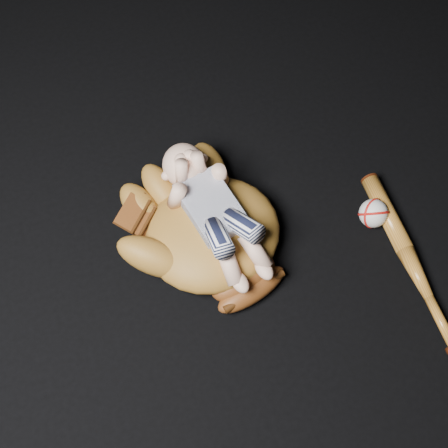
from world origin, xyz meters
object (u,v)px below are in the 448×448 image
at_px(newborn_baby, 218,215).
at_px(baseball_bat, 410,260).
at_px(baseball_glove, 212,230).
at_px(baseball, 374,213).

height_order(newborn_baby, baseball_bat, newborn_baby).
relative_size(baseball_glove, baseball_bat, 0.98).
height_order(newborn_baby, baseball, newborn_baby).
distance_m(baseball_glove, newborn_baby, 0.06).
bearing_deg(newborn_baby, baseball, -21.25).
xyz_separation_m(baseball_glove, newborn_baby, (0.01, 0.00, 0.06)).
relative_size(baseball_bat, baseball, 6.64).
relative_size(newborn_baby, baseball_bat, 0.82).
relative_size(baseball_glove, newborn_baby, 1.19).
bearing_deg(baseball_glove, baseball_bat, -41.22).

